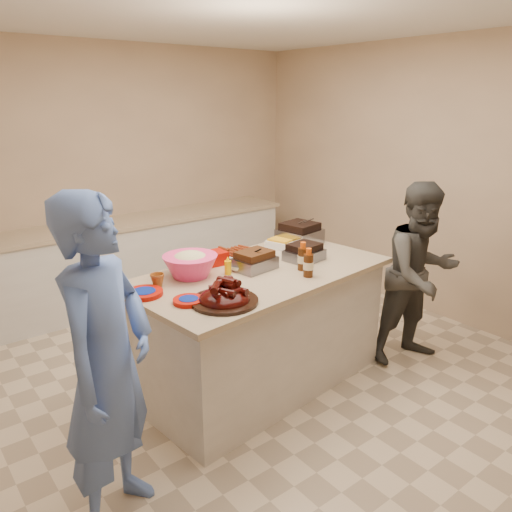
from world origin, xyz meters
TOP-DOWN VIEW (x-y plane):
  - room at (0.00, 0.00)m, footprint 4.50×5.00m
  - back_counter at (0.00, 2.20)m, footprint 3.60×0.64m
  - island at (0.00, 0.00)m, footprint 2.05×1.23m
  - rib_platter at (-0.55, -0.33)m, footprint 0.52×0.52m
  - pulled_pork_tray at (-0.01, 0.05)m, footprint 0.32×0.26m
  - brisket_tray at (0.43, -0.01)m, footprint 0.30×0.26m
  - roasting_pan at (0.73, 0.36)m, footprint 0.36×0.36m
  - coleslaw_bowl at (-0.46, 0.21)m, footprint 0.43×0.43m
  - sausage_plate at (0.10, 0.43)m, footprint 0.33×0.33m
  - mac_cheese_dish at (0.58, 0.39)m, footprint 0.34×0.29m
  - bbq_bottle_a at (0.19, -0.30)m, footprint 0.08×0.08m
  - bbq_bottle_b at (0.26, -0.17)m, footprint 0.08×0.08m
  - mustard_bottle at (-0.23, 0.09)m, footprint 0.05×0.05m
  - sauce_bowl at (-0.12, 0.10)m, footprint 0.14×0.06m
  - plate_stack_large at (-0.88, 0.09)m, footprint 0.27×0.27m
  - plate_stack_small at (-0.72, -0.20)m, footprint 0.21×0.21m
  - plastic_cup at (-0.74, 0.17)m, footprint 0.11×0.10m
  - basket_stack at (-0.19, 0.34)m, footprint 0.20×0.15m
  - guest_blue at (-1.39, -0.55)m, footprint 1.60×1.77m
  - guest_gray at (1.28, -0.50)m, footprint 1.08×1.65m

SIDE VIEW (x-z plane):
  - room at x=0.00m, z-range -1.35..1.35m
  - island at x=0.00m, z-range -0.46..0.46m
  - guest_blue at x=-1.39m, z-range -0.21..0.21m
  - guest_gray at x=1.28m, z-range -0.29..0.29m
  - back_counter at x=0.00m, z-range 0.00..0.90m
  - pulled_pork_tray at x=-0.01m, z-range 0.88..0.97m
  - brisket_tray at x=0.43m, z-range 0.88..0.97m
  - roasting_pan at x=0.73m, z-range 0.86..0.99m
  - coleslaw_bowl at x=-0.46m, z-range 0.79..1.06m
  - sausage_plate at x=0.10m, z-range 0.90..0.95m
  - mac_cheese_dish at x=0.58m, z-range 0.88..0.96m
  - bbq_bottle_a at x=0.19m, z-range 0.82..1.03m
  - bbq_bottle_b at x=0.26m, z-range 0.82..1.03m
  - mustard_bottle at x=-0.23m, z-range 0.86..0.99m
  - sauce_bowl at x=-0.12m, z-range 0.85..0.99m
  - plate_stack_large at x=-0.88m, z-range 0.91..0.94m
  - plate_stack_small at x=-0.72m, z-range 0.91..0.94m
  - plastic_cup at x=-0.74m, z-range 0.88..0.97m
  - basket_stack at x=-0.19m, z-range 0.87..0.97m
  - rib_platter at x=-0.55m, z-range 0.84..1.01m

